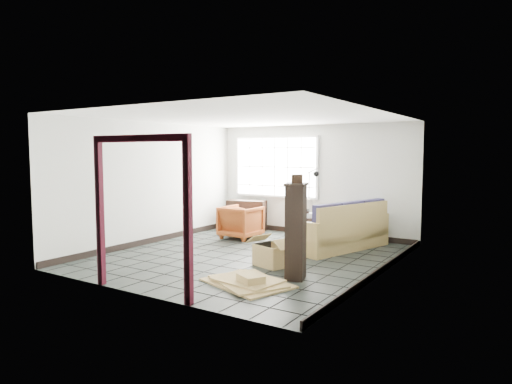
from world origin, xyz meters
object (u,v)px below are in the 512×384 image
Objects in this scene: tall_shelf at (296,230)px; side_table at (309,222)px; futon_sofa at (342,232)px; armchair at (241,220)px.

side_table is at bearing 95.50° from tall_shelf.
futon_sofa is 2.89× the size of armchair.
side_table is 3.21m from tall_shelf.
armchair is 0.55× the size of tall_shelf.
futon_sofa is 2.40m from armchair.
armchair is 3.51m from tall_shelf.
tall_shelf is (1.22, -2.95, 0.34)m from side_table.
tall_shelf is at bearing 140.16° from armchair.
armchair is 1.37× the size of side_table.
armchair is 1.54m from side_table.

